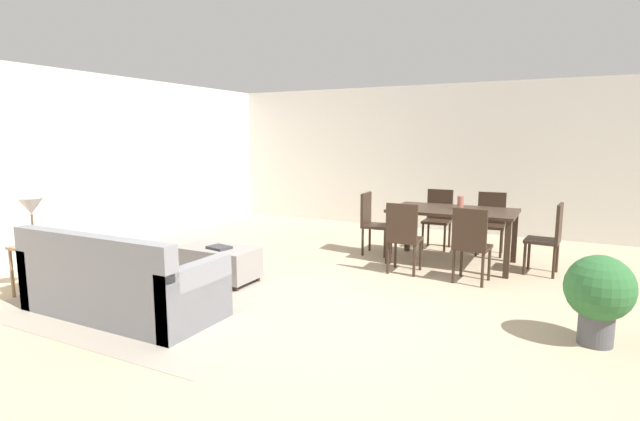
% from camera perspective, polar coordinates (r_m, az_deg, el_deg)
% --- Properties ---
extents(ground_plane, '(10.80, 10.80, 0.00)m').
position_cam_1_polar(ground_plane, '(4.92, 1.00, -12.13)').
color(ground_plane, tan).
extents(wall_back, '(9.00, 0.12, 2.70)m').
position_cam_1_polar(wall_back, '(9.36, 14.79, 5.94)').
color(wall_back, silver).
rests_on(wall_back, ground_plane).
extents(wall_left, '(0.12, 11.00, 2.70)m').
position_cam_1_polar(wall_left, '(8.01, -27.50, 4.85)').
color(wall_left, silver).
rests_on(wall_left, ground_plane).
extents(area_rug, '(3.00, 2.80, 0.01)m').
position_cam_1_polar(area_rug, '(5.71, -16.51, -9.47)').
color(area_rug, gray).
rests_on(area_rug, ground_plane).
extents(couch, '(2.01, 0.87, 0.86)m').
position_cam_1_polar(couch, '(5.22, -22.48, -8.13)').
color(couch, gray).
rests_on(couch, ground_plane).
extents(ottoman_table, '(0.97, 0.53, 0.42)m').
position_cam_1_polar(ottoman_table, '(6.06, -11.93, -5.91)').
color(ottoman_table, gray).
rests_on(ottoman_table, ground_plane).
extents(side_table, '(0.40, 0.40, 0.57)m').
position_cam_1_polar(side_table, '(6.22, -30.42, -4.61)').
color(side_table, olive).
rests_on(side_table, ground_plane).
extents(table_lamp, '(0.26, 0.26, 0.53)m').
position_cam_1_polar(table_lamp, '(6.13, -30.80, 0.23)').
color(table_lamp, brown).
rests_on(table_lamp, side_table).
extents(dining_table, '(1.66, 0.99, 0.76)m').
position_cam_1_polar(dining_table, '(6.93, 15.33, -0.56)').
color(dining_table, '#332319').
rests_on(dining_table, ground_plane).
extents(dining_chair_near_left, '(0.42, 0.42, 0.92)m').
position_cam_1_polar(dining_chair_near_left, '(6.28, 9.75, -2.73)').
color(dining_chair_near_left, '#332319').
rests_on(dining_chair_near_left, ground_plane).
extents(dining_chair_near_right, '(0.43, 0.43, 0.92)m').
position_cam_1_polar(dining_chair_near_right, '(6.04, 17.29, -3.45)').
color(dining_chair_near_right, '#332319').
rests_on(dining_chair_near_right, ground_plane).
extents(dining_chair_far_left, '(0.40, 0.40, 0.92)m').
position_cam_1_polar(dining_chair_far_left, '(7.90, 13.70, -0.53)').
color(dining_chair_far_left, '#332319').
rests_on(dining_chair_far_left, ground_plane).
extents(dining_chair_far_right, '(0.43, 0.43, 0.92)m').
position_cam_1_polar(dining_chair_far_right, '(7.72, 19.41, -0.98)').
color(dining_chair_far_right, '#332319').
rests_on(dining_chair_far_right, ground_plane).
extents(dining_chair_head_east, '(0.43, 0.43, 0.92)m').
position_cam_1_polar(dining_chair_head_east, '(6.80, 25.37, -2.57)').
color(dining_chair_head_east, '#332319').
rests_on(dining_chair_head_east, ground_plane).
extents(dining_chair_head_west, '(0.42, 0.42, 0.92)m').
position_cam_1_polar(dining_chair_head_west, '(7.30, 6.12, -1.07)').
color(dining_chair_head_west, '#332319').
rests_on(dining_chair_head_west, ground_plane).
extents(vase_centerpiece, '(0.08, 0.08, 0.19)m').
position_cam_1_polar(vase_centerpiece, '(6.87, 16.16, 0.86)').
color(vase_centerpiece, '#B26659').
rests_on(vase_centerpiece, dining_table).
extents(book_on_ottoman, '(0.29, 0.24, 0.03)m').
position_cam_1_polar(book_on_ottoman, '(5.92, -11.75, -4.27)').
color(book_on_ottoman, '#333338').
rests_on(book_on_ottoman, ottoman_table).
extents(potted_plant, '(0.55, 0.55, 0.77)m').
position_cam_1_polar(potted_plant, '(4.73, 29.93, -8.33)').
color(potted_plant, '#4C4C51').
rests_on(potted_plant, ground_plane).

